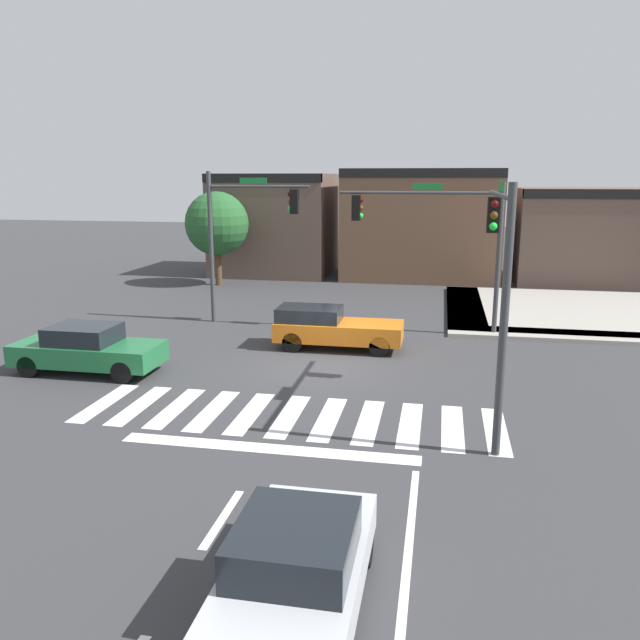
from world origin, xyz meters
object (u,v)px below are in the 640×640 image
at_px(traffic_signal_northeast, 435,228).
at_px(car_green, 87,349).
at_px(car_silver, 295,571).
at_px(traffic_signal_northwest, 245,223).
at_px(traffic_signal_southeast, 499,255).
at_px(car_orange, 332,327).
at_px(roadside_tree, 217,224).

height_order(traffic_signal_northeast, car_green, traffic_signal_northeast).
bearing_deg(car_silver, traffic_signal_northwest, 19.29).
height_order(traffic_signal_northwest, car_green, traffic_signal_northwest).
distance_m(traffic_signal_northwest, car_silver, 18.43).
relative_size(traffic_signal_northeast, car_green, 1.35).
relative_size(car_silver, car_green, 0.92).
xyz_separation_m(traffic_signal_southeast, car_silver, (-3.11, -8.00, -3.41)).
height_order(traffic_signal_northeast, car_silver, traffic_signal_northeast).
height_order(traffic_signal_southeast, car_orange, traffic_signal_southeast).
xyz_separation_m(car_silver, roadside_tree, (-10.35, 25.77, 2.67)).
xyz_separation_m(traffic_signal_southeast, traffic_signal_northwest, (-9.10, 9.10, -0.02)).
bearing_deg(traffic_signal_southeast, traffic_signal_northwest, 44.99).
distance_m(car_green, car_orange, 8.09).
bearing_deg(car_green, traffic_signal_northeast, -145.46).
distance_m(traffic_signal_northwest, roadside_tree, 9.74).
relative_size(traffic_signal_southeast, car_silver, 1.44).
bearing_deg(traffic_signal_northeast, roadside_tree, -37.13).
bearing_deg(traffic_signal_southeast, car_green, 81.97).
relative_size(traffic_signal_northwest, car_green, 1.36).
height_order(traffic_signal_southeast, traffic_signal_northwest, traffic_signal_northwest).
bearing_deg(car_orange, traffic_signal_northeast, 40.99).
bearing_deg(car_green, car_silver, 132.30).
xyz_separation_m(traffic_signal_northeast, car_silver, (-1.51, -16.79, -3.32)).
distance_m(traffic_signal_northwest, car_green, 8.62).
bearing_deg(traffic_signal_southeast, traffic_signal_northeast, 10.35).
xyz_separation_m(traffic_signal_southeast, roadside_tree, (-13.47, 17.77, -0.74)).
distance_m(car_silver, roadside_tree, 27.90).
xyz_separation_m(car_green, roadside_tree, (-1.54, 16.09, 2.64)).
relative_size(car_green, roadside_tree, 0.88).
height_order(traffic_signal_northwest, roadside_tree, traffic_signal_northwest).
bearing_deg(car_silver, roadside_tree, 21.89).
relative_size(traffic_signal_northwest, car_silver, 1.48).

